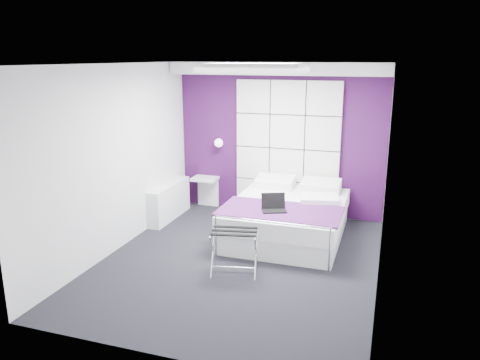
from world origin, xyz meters
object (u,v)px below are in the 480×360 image
object	(u,v)px
wall_lamp	(219,142)
bed	(288,217)
radiator	(169,201)
luggage_rack	(234,251)
nightstand	(205,179)
laptop	(275,206)

from	to	relation	value
wall_lamp	bed	bearing A→B (deg)	-33.08
radiator	luggage_rack	size ratio (longest dim) A/B	2.10
wall_lamp	radiator	xyz separation A→B (m)	(-0.64, -0.76, -0.92)
bed	nightstand	size ratio (longest dim) A/B	4.61
radiator	bed	world-z (taller)	bed
luggage_rack	bed	bearing A→B (deg)	63.43
laptop	bed	bearing A→B (deg)	59.76
wall_lamp	bed	distance (m)	1.97
nightstand	luggage_rack	size ratio (longest dim) A/B	0.78
radiator	nightstand	bearing A→B (deg)	62.84
wall_lamp	laptop	xyz separation A→B (m)	(1.39, -1.49, -0.58)
radiator	nightstand	distance (m)	0.85
wall_lamp	nightstand	bearing A→B (deg)	-171.59
laptop	radiator	bearing A→B (deg)	137.58
bed	nightstand	bearing A→B (deg)	152.23
nightstand	laptop	distance (m)	2.21
laptop	wall_lamp	bearing A→B (deg)	110.39
radiator	nightstand	xyz separation A→B (m)	(0.37, 0.72, 0.25)
wall_lamp	luggage_rack	distance (m)	2.78
radiator	laptop	distance (m)	2.18
radiator	nightstand	world-z (taller)	radiator
wall_lamp	luggage_rack	bearing A→B (deg)	-65.48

